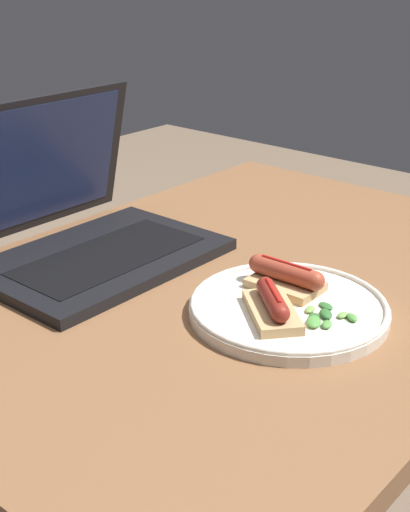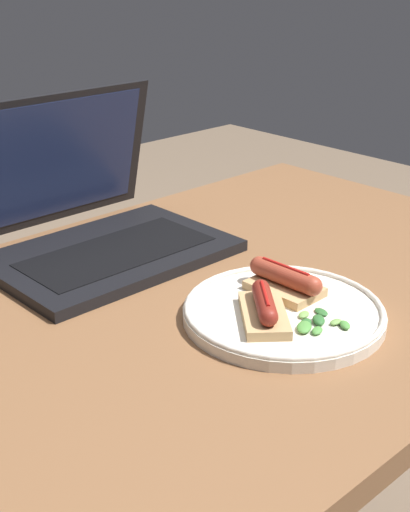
# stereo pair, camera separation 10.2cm
# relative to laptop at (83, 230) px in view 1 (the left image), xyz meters

# --- Properties ---
(desk) EXTENTS (1.06, 0.77, 0.73)m
(desk) POSITION_rel_laptop_xyz_m (0.10, -0.25, -0.13)
(desk) COLOR brown
(desk) RESTS_ON ground_plane
(laptop) EXTENTS (0.37, 0.31, 0.25)m
(laptop) POSITION_rel_laptop_xyz_m (0.00, 0.00, 0.00)
(laptop) COLOR black
(laptop) RESTS_ON desk
(plate) EXTENTS (0.28, 0.28, 0.02)m
(plate) POSITION_rel_laptop_xyz_m (0.05, -0.37, -0.03)
(plate) COLOR silver
(plate) RESTS_ON desk
(sausage_toast_left) EXTENTS (0.12, 0.13, 0.04)m
(sausage_toast_left) POSITION_rel_laptop_xyz_m (0.01, -0.37, -0.01)
(sausage_toast_left) COLOR tan
(sausage_toast_left) RESTS_ON plate
(sausage_toast_middle) EXTENTS (0.07, 0.12, 0.04)m
(sausage_toast_middle) POSITION_rel_laptop_xyz_m (0.09, -0.34, -0.01)
(sausage_toast_middle) COLOR tan
(sausage_toast_middle) RESTS_ON plate
(salad_pile) EXTENTS (0.08, 0.08, 0.01)m
(salad_pile) POSITION_rel_laptop_xyz_m (0.04, -0.43, -0.03)
(salad_pile) COLOR #2D662D
(salad_pile) RESTS_ON plate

